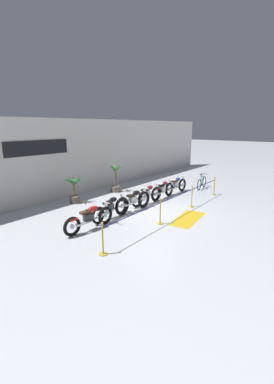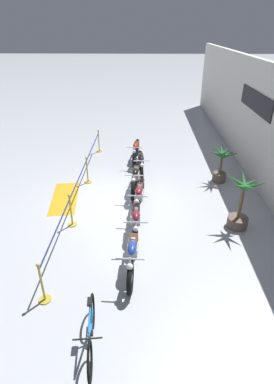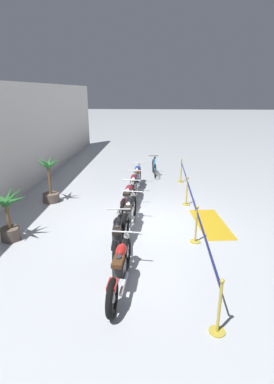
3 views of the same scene
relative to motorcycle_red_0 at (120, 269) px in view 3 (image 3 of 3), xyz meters
The scene contains 15 objects.
ground_plane 3.50m from the motorcycle_red_0, ahead, with size 120.00×120.00×0.00m, color #B2B7BC.
motorcycle_red_0 is the anchor object (origin of this frame).
motorcycle_black_1 1.39m from the motorcycle_red_0, ahead, with size 2.22×0.62×0.93m.
motorcycle_black_2 2.73m from the motorcycle_red_0, ahead, with size 2.29×0.62×0.98m.
motorcycle_maroon_3 4.04m from the motorcycle_red_0, ahead, with size 2.26×0.62×0.96m.
motorcycle_maroon_4 5.38m from the motorcycle_red_0, ahead, with size 2.17×0.62×0.95m.
motorcycle_blue_5 6.73m from the motorcycle_red_0, ahead, with size 2.19×0.62×0.96m.
bicycle 8.81m from the motorcycle_red_0, ahead, with size 1.69×0.48×0.94m.
potted_palm_left_of_row 5.83m from the motorcycle_red_0, 32.74° to the left, with size 1.08×1.03×1.73m.
potted_palm_right_of_row 3.77m from the motorcycle_red_0, 59.58° to the left, with size 1.09×1.10×1.46m.
stanchion_far_left 2.67m from the motorcycle_red_0, 41.84° to the right, with size 8.91×0.28×1.05m.
stanchion_mid_left 2.76m from the motorcycle_red_0, 39.99° to the right, with size 0.28×0.28×1.05m.
stanchion_mid_right 5.23m from the motorcycle_red_0, 19.83° to the right, with size 0.28×0.28×1.05m.
stanchion_far_right 7.95m from the motorcycle_red_0, 12.89° to the right, with size 0.28×0.28×1.05m.
floor_banner 4.13m from the motorcycle_red_0, 35.67° to the right, with size 2.24×0.87×0.01m, color #B78E19.
Camera 3 is at (-8.63, -0.19, 3.87)m, focal length 28.00 mm.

